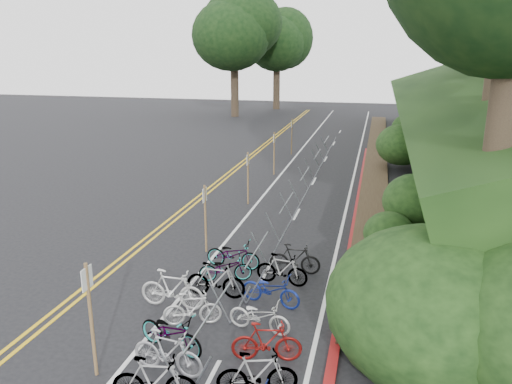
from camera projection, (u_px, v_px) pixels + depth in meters
ground at (125, 319)px, 13.61m from camera, size 120.00×120.00×0.00m
road_markings at (244, 210)px, 22.89m from camera, size 7.47×80.00×0.01m
red_curb at (358, 204)px, 23.49m from camera, size 0.25×28.00×0.10m
embankment at (499, 134)px, 27.71m from camera, size 14.30×48.14×9.11m
bike_rack_front at (210, 325)px, 11.65m from camera, size 1.15×3.36×1.19m
bike_racks_rest at (305, 179)px, 24.82m from camera, size 1.14×23.00×1.17m
signpost_near at (91, 313)px, 10.85m from camera, size 0.08×0.40×2.73m
signposts_rest at (262, 161)px, 26.15m from camera, size 0.08×18.40×2.50m
bike_front at (172, 289)px, 14.05m from camera, size 0.58×1.92×1.15m
bike_valet at (232, 308)px, 13.21m from camera, size 3.51×8.68×1.08m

